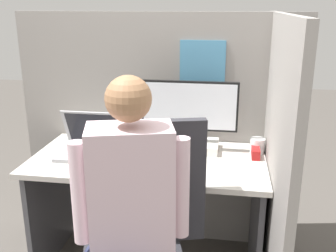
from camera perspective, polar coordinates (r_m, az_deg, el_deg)
cubicle_panel_back at (r=2.59m, az=-1.25°, el=-0.78°), size 1.84×0.05×1.53m
cubicle_panel_right at (r=2.17m, az=15.06°, el=-5.22°), size 0.04×1.31×1.53m
desk at (r=2.35m, az=-2.84°, el=-8.80°), size 1.34×0.67×0.73m
paper_box at (r=2.38m, az=3.02°, el=-2.85°), size 0.35×0.21×0.05m
monitor at (r=2.32m, az=3.12°, el=2.49°), size 0.57×0.17×0.37m
laptop at (r=2.33m, az=-10.82°, el=-2.95°), size 0.38×0.26×0.26m
mouse at (r=2.20m, az=-5.01°, el=-4.83°), size 0.06×0.05×0.04m
stapler at (r=2.33m, az=12.57°, el=-3.66°), size 0.05×0.15×0.06m
carrot_toy at (r=2.10m, az=-2.31°, el=-5.84°), size 0.04×0.15×0.04m
office_chair at (r=1.86m, az=-3.33°, el=-16.42°), size 0.57×0.62×1.08m
person at (r=1.62m, az=-6.35°, el=-13.03°), size 0.46×0.51×1.32m
coffee_mug at (r=2.39m, az=12.85°, el=-2.77°), size 0.09×0.09×0.09m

